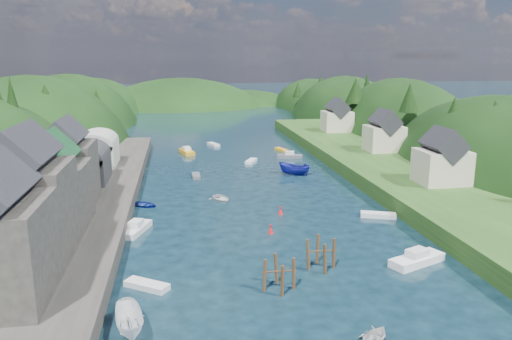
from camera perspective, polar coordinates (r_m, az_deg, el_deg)
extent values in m
plane|color=black|center=(98.08, -2.00, 0.56)|extent=(600.00, 600.00, 0.00)
ellipsoid|color=black|center=(128.28, -23.80, -1.76)|extent=(44.00, 75.56, 52.00)
ellipsoid|color=black|center=(169.10, -20.23, 2.11)|extent=(44.00, 75.56, 48.19)
ellipsoid|color=black|center=(209.68, -18.11, 4.67)|extent=(44.00, 75.56, 39.00)
ellipsoid|color=black|center=(99.83, 26.16, -5.19)|extent=(36.00, 75.56, 44.49)
ellipsoid|color=black|center=(135.95, 15.86, -0.06)|extent=(36.00, 75.56, 48.00)
ellipsoid|color=black|center=(175.00, 10.05, 3.27)|extent=(36.00, 75.56, 44.49)
ellipsoid|color=black|center=(214.49, 6.44, 5.54)|extent=(36.00, 75.56, 36.00)
ellipsoid|color=black|center=(217.34, -8.47, 4.59)|extent=(80.00, 60.00, 44.00)
ellipsoid|color=black|center=(229.42, -1.46, 4.66)|extent=(70.00, 56.00, 36.00)
cone|color=black|center=(87.76, -26.07, 6.54)|extent=(3.35, 3.35, 9.41)
cone|color=black|center=(110.40, -22.92, 7.57)|extent=(4.73, 4.73, 5.68)
cone|color=black|center=(124.73, -23.47, 8.34)|extent=(4.34, 4.34, 7.38)
cone|color=black|center=(130.06, -20.51, 6.55)|extent=(5.28, 5.28, 5.07)
cone|color=black|center=(143.80, -22.32, 8.38)|extent=(4.77, 4.77, 5.88)
cone|color=black|center=(147.63, -17.74, 7.63)|extent=(4.07, 4.07, 5.81)
cone|color=black|center=(166.99, -19.78, 8.41)|extent=(4.56, 4.56, 8.61)
cone|color=black|center=(176.38, -19.53, 7.92)|extent=(4.75, 4.75, 4.99)
cone|color=black|center=(185.74, -18.18, 8.61)|extent=(4.27, 4.27, 7.36)
cone|color=black|center=(90.61, 25.54, 5.28)|extent=(5.03, 5.03, 6.17)
cone|color=black|center=(95.68, 21.64, 5.61)|extent=(5.29, 5.29, 7.35)
cone|color=black|center=(109.32, 17.14, 7.93)|extent=(4.07, 4.07, 6.12)
cone|color=black|center=(116.72, 17.16, 5.90)|extent=(3.40, 3.40, 5.17)
cone|color=black|center=(132.57, 15.07, 8.28)|extent=(4.94, 4.94, 8.45)
cone|color=black|center=(132.36, 11.32, 8.93)|extent=(5.25, 5.25, 6.54)
cone|color=black|center=(149.72, 12.54, 9.32)|extent=(3.36, 3.36, 7.75)
cone|color=black|center=(157.93, 11.44, 8.87)|extent=(4.57, 4.57, 6.69)
cone|color=black|center=(174.28, 8.81, 8.82)|extent=(3.59, 3.59, 6.04)
cone|color=black|center=(181.96, 7.39, 9.80)|extent=(4.14, 4.14, 5.62)
cone|color=black|center=(189.66, 4.77, 9.09)|extent=(3.83, 3.83, 5.53)
cube|color=#2D2B28|center=(69.25, -18.99, -4.58)|extent=(12.00, 110.00, 2.00)
cube|color=#234719|center=(70.78, -24.61, -4.48)|extent=(12.00, 110.00, 2.50)
cube|color=#2D2B28|center=(52.30, -24.72, -4.38)|extent=(8.00, 9.00, 9.00)
cube|color=black|center=(51.06, -25.29, 1.49)|extent=(5.88, 9.36, 5.88)
cube|color=#2D2B28|center=(60.93, -22.41, -2.80)|extent=(8.00, 9.00, 7.00)
cube|color=#1E592D|center=(59.95, -22.77, 1.31)|extent=(5.88, 9.36, 5.88)
cube|color=#2D2B28|center=(69.33, -20.78, -0.41)|extent=(7.00, 8.00, 8.00)
cube|color=black|center=(68.44, -21.11, 3.53)|extent=(5.15, 8.32, 5.15)
cube|color=#2D2D30|center=(81.24, -19.01, 0.14)|extent=(7.00, 9.00, 4.00)
cylinder|color=#2D2D30|center=(80.85, -19.11, 1.52)|extent=(7.00, 9.00, 7.00)
cube|color=#B2B2A8|center=(92.84, -17.77, 1.76)|extent=(7.00, 9.00, 4.00)
cylinder|color=#B2B2A8|center=(92.50, -17.86, 2.98)|extent=(7.00, 9.00, 7.00)
cube|color=#234719|center=(94.70, 13.95, 0.48)|extent=(16.00, 120.00, 2.40)
cube|color=beige|center=(79.02, 20.45, 0.35)|extent=(7.00, 6.00, 5.00)
cube|color=black|center=(78.41, 20.64, 2.74)|extent=(5.15, 6.24, 5.15)
cube|color=beige|center=(102.80, 14.41, 3.52)|extent=(7.00, 6.00, 5.00)
cube|color=black|center=(102.33, 14.52, 5.36)|extent=(5.15, 6.24, 5.15)
cube|color=beige|center=(127.46, 9.24, 5.51)|extent=(7.00, 6.00, 5.00)
cube|color=black|center=(127.08, 9.29, 7.00)|extent=(5.15, 6.24, 5.15)
cylinder|color=#382314|center=(46.94, 4.33, -12.03)|extent=(0.32, 0.32, 3.62)
cylinder|color=#382314|center=(47.88, 2.34, -11.48)|extent=(0.32, 0.32, 3.62)
cylinder|color=#382314|center=(46.43, 0.98, -12.29)|extent=(0.32, 0.32, 3.62)
cylinder|color=#382314|center=(45.46, 3.02, -12.88)|extent=(0.32, 0.32, 3.62)
cylinder|color=#382314|center=(46.41, 2.68, -11.49)|extent=(3.27, 0.16, 0.16)
cylinder|color=#382314|center=(51.63, 8.89, -9.68)|extent=(0.32, 0.32, 3.77)
cylinder|color=#382314|center=(52.43, 7.03, -9.25)|extent=(0.32, 0.32, 3.77)
cylinder|color=#382314|center=(50.91, 5.98, -9.92)|extent=(0.32, 0.32, 3.77)
cylinder|color=#382314|center=(50.08, 7.88, -10.37)|extent=(0.32, 0.32, 3.77)
cylinder|color=#382314|center=(51.02, 7.47, -9.16)|extent=(3.20, 0.16, 0.16)
cone|color=red|center=(60.78, 1.69, -6.83)|extent=(0.70, 0.70, 0.90)
sphere|color=red|center=(60.61, 1.69, -6.38)|extent=(0.30, 0.30, 0.30)
cone|color=red|center=(67.88, 2.82, -4.70)|extent=(0.70, 0.70, 0.90)
sphere|color=red|center=(67.73, 2.83, -4.30)|extent=(0.30, 0.30, 0.30)
imported|color=white|center=(41.40, -14.20, -16.50)|extent=(3.06, 5.83, 2.14)
cube|color=orange|center=(110.50, -7.92, 2.06)|extent=(3.48, 6.46, 0.86)
cube|color=silver|center=(110.35, -7.93, 2.48)|extent=(1.91, 2.44, 0.70)
cube|color=#4F565B|center=(88.86, -6.86, -0.66)|extent=(1.39, 3.96, 0.55)
cube|color=#575964|center=(105.14, 3.87, 1.57)|extent=(5.54, 2.92, 0.74)
cube|color=silver|center=(105.00, 3.88, 1.97)|extent=(2.08, 1.62, 0.70)
imported|color=navy|center=(73.09, -12.62, -3.87)|extent=(4.91, 4.57, 0.83)
cube|color=silver|center=(62.80, -13.55, -6.62)|extent=(3.71, 6.01, 0.80)
cube|color=silver|center=(62.55, -13.58, -5.94)|extent=(1.92, 2.33, 0.70)
cube|color=white|center=(54.87, 17.91, -9.78)|extent=(6.63, 4.44, 0.89)
cube|color=silver|center=(54.56, 17.97, -8.96)|extent=(2.61, 2.22, 0.70)
cube|color=silver|center=(119.68, -4.89, 2.92)|extent=(2.96, 4.76, 0.63)
imported|color=#1B2096|center=(90.13, 4.35, 0.08)|extent=(6.18, 5.22, 2.30)
cube|color=gold|center=(112.97, 2.91, 2.34)|extent=(2.55, 4.23, 0.56)
imported|color=silver|center=(39.80, 13.36, -18.01)|extent=(4.55, 4.52, 1.82)
cube|color=silver|center=(68.58, 13.79, -5.03)|extent=(4.81, 2.99, 0.64)
cube|color=white|center=(100.41, -0.56, 1.02)|extent=(3.01, 4.40, 0.59)
cube|color=silver|center=(48.38, -12.36, -12.75)|extent=(4.37, 3.60, 0.60)
imported|color=silver|center=(74.40, -3.99, -3.27)|extent=(4.16, 4.85, 0.85)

